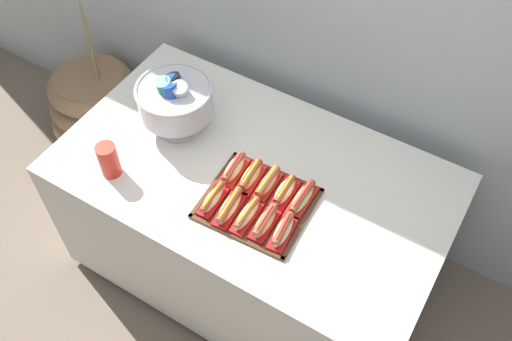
{
  "coord_description": "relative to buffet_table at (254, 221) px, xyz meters",
  "views": [
    {
      "loc": [
        0.74,
        -1.21,
        2.56
      ],
      "look_at": [
        0.01,
        0.01,
        0.77
      ],
      "focal_mm": 39.98,
      "sensor_mm": 36.0,
      "label": 1
    }
  ],
  "objects": [
    {
      "name": "hot_dog_2",
      "position": [
        0.1,
        -0.21,
        0.39
      ],
      "size": [
        0.06,
        0.17,
        0.06
      ],
      "color": "red",
      "rests_on": "serving_tray"
    },
    {
      "name": "hot_dog_8",
      "position": [
        0.17,
        -0.04,
        0.39
      ],
      "size": [
        0.07,
        0.16,
        0.06
      ],
      "color": "#B21414",
      "rests_on": "serving_tray"
    },
    {
      "name": "hot_dog_9",
      "position": [
        0.24,
        -0.04,
        0.4
      ],
      "size": [
        0.06,
        0.17,
        0.06
      ],
      "color": "red",
      "rests_on": "serving_tray"
    },
    {
      "name": "hot_dog_5",
      "position": [
        -0.06,
        -0.05,
        0.4
      ],
      "size": [
        0.08,
        0.17,
        0.06
      ],
      "color": "red",
      "rests_on": "serving_tray"
    },
    {
      "name": "hot_dog_6",
      "position": [
        0.02,
        -0.05,
        0.4
      ],
      "size": [
        0.08,
        0.17,
        0.06
      ],
      "color": "red",
      "rests_on": "serving_tray"
    },
    {
      "name": "hot_dog_7",
      "position": [
        0.09,
        -0.05,
        0.4
      ],
      "size": [
        0.06,
        0.17,
        0.06
      ],
      "color": "red",
      "rests_on": "serving_tray"
    },
    {
      "name": "hot_dog_3",
      "position": [
        0.17,
        -0.21,
        0.4
      ],
      "size": [
        0.07,
        0.16,
        0.06
      ],
      "color": "#B21414",
      "rests_on": "serving_tray"
    },
    {
      "name": "buffet_table",
      "position": [
        0.0,
        0.0,
        0.0
      ],
      "size": [
        1.6,
        0.92,
        0.76
      ],
      "color": "white",
      "rests_on": "ground_plane"
    },
    {
      "name": "hot_dog_1",
      "position": [
        0.03,
        -0.21,
        0.4
      ],
      "size": [
        0.08,
        0.19,
        0.06
      ],
      "color": "#B21414",
      "rests_on": "serving_tray"
    },
    {
      "name": "ground_plane",
      "position": [
        0.0,
        0.0,
        -0.4
      ],
      "size": [
        10.0,
        10.0,
        0.0
      ],
      "primitive_type": "plane",
      "color": "#7A6B5B"
    },
    {
      "name": "floor_vase",
      "position": [
        -1.2,
        0.28,
        -0.16
      ],
      "size": [
        0.54,
        0.54,
        0.96
      ],
      "color": "#896B4C",
      "rests_on": "ground_plane"
    },
    {
      "name": "cup_stack",
      "position": [
        -0.49,
        -0.29,
        0.44
      ],
      "size": [
        0.08,
        0.08,
        0.15
      ],
      "color": "red",
      "rests_on": "buffet_table"
    },
    {
      "name": "hot_dog_4",
      "position": [
        0.25,
        -0.2,
        0.4
      ],
      "size": [
        0.08,
        0.17,
        0.06
      ],
      "color": "red",
      "rests_on": "serving_tray"
    },
    {
      "name": "serving_tray",
      "position": [
        0.1,
        -0.13,
        0.37
      ],
      "size": [
        0.42,
        0.38,
        0.01
      ],
      "color": "#56331E",
      "rests_on": "buffet_table"
    },
    {
      "name": "punch_bowl",
      "position": [
        -0.41,
        0.05,
        0.52
      ],
      "size": [
        0.32,
        0.32,
        0.28
      ],
      "color": "silver",
      "rests_on": "buffet_table"
    },
    {
      "name": "hot_dog_0",
      "position": [
        -0.05,
        -0.22,
        0.4
      ],
      "size": [
        0.07,
        0.16,
        0.06
      ],
      "color": "red",
      "rests_on": "serving_tray"
    }
  ]
}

